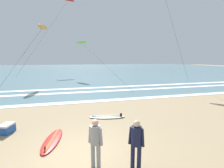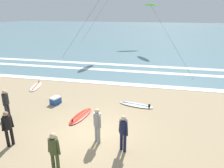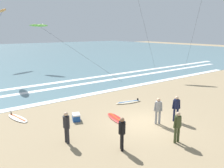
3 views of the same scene
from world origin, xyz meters
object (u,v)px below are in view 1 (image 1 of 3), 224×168
object	(u,v)px
kite_lime_high_right	(82,43)
kite_orange_mid_center	(43,28)
surfboard_near_water	(52,140)
kite_red_far_left	(68,0)
surfer_background_far	(136,141)
surfer_foreground_main	(95,139)
surfboard_foreground_flat	(107,117)
cooler_box	(7,128)

from	to	relation	value
kite_lime_high_right	kite_orange_mid_center	xyz separation A→B (m)	(-5.20, -4.39, 1.37)
surfboard_near_water	kite_lime_high_right	xyz separation A→B (m)	(2.49, 20.68, 6.05)
kite_red_far_left	surfboard_near_water	bearing A→B (deg)	-90.52
surfer_background_far	surfer_foreground_main	bearing A→B (deg)	162.80
surfboard_foreground_flat	kite_lime_high_right	world-z (taller)	kite_lime_high_right
surfer_background_far	kite_red_far_left	xyz separation A→B (m)	(-2.40, 37.89, 16.53)
surfer_foreground_main	kite_orange_mid_center	world-z (taller)	kite_orange_mid_center
surfer_foreground_main	cooler_box	world-z (taller)	surfer_foreground_main
surfboard_foreground_flat	kite_lime_high_right	bearing A→B (deg)	90.91
surfboard_near_water	kite_red_far_left	world-z (taller)	kite_red_far_left
surfboard_foreground_flat	kite_lime_high_right	distance (m)	19.57
surfer_background_far	kite_lime_high_right	xyz separation A→B (m)	(-0.24, 23.08, 5.14)
kite_orange_mid_center	surfer_background_far	bearing A→B (deg)	-73.77
surfboard_foreground_flat	kite_lime_high_right	size ratio (longest dim) A/B	0.15
kite_lime_high_right	kite_orange_mid_center	size ratio (longest dim) A/B	1.85
surfer_background_far	surfboard_foreground_flat	xyz separation A→B (m)	(0.06, 4.47, -0.91)
surfboard_near_water	kite_orange_mid_center	world-z (taller)	kite_orange_mid_center
surfer_foreground_main	kite_orange_mid_center	bearing A→B (deg)	103.06
kite_red_far_left	cooler_box	distance (m)	38.39
surfer_background_far	surfboard_foreground_flat	world-z (taller)	surfer_background_far
surfboard_near_water	kite_orange_mid_center	size ratio (longest dim) A/B	0.28
surfer_background_far	kite_lime_high_right	bearing A→B (deg)	90.60
surfboard_near_water	cooler_box	size ratio (longest dim) A/B	2.98
cooler_box	surfer_background_far	bearing A→B (deg)	-37.29
kite_lime_high_right	kite_red_far_left	bearing A→B (deg)	98.31
kite_orange_mid_center	cooler_box	world-z (taller)	kite_orange_mid_center
kite_red_far_left	kite_orange_mid_center	bearing A→B (deg)	-98.98
kite_orange_mid_center	kite_red_far_left	distance (m)	21.87
surfer_background_far	surfer_foreground_main	distance (m)	1.24
surfer_foreground_main	kite_lime_high_right	bearing A→B (deg)	87.61
surfboard_near_water	surfboard_foreground_flat	distance (m)	3.47
surfer_foreground_main	kite_lime_high_right	size ratio (longest dim) A/B	0.11
kite_lime_high_right	cooler_box	world-z (taller)	kite_lime_high_right
cooler_box	surfboard_near_water	bearing A→B (deg)	-31.39
surfboard_near_water	kite_orange_mid_center	distance (m)	18.10
kite_red_far_left	cooler_box	bearing A→B (deg)	-94.08
surfboard_foreground_flat	surfer_foreground_main	bearing A→B (deg)	-106.89
surfboard_foreground_flat	kite_lime_high_right	xyz separation A→B (m)	(-0.30, 18.61, 6.05)
surfboard_near_water	kite_lime_high_right	size ratio (longest dim) A/B	0.15
surfboard_foreground_flat	kite_orange_mid_center	world-z (taller)	kite_orange_mid_center
surfboard_foreground_flat	kite_orange_mid_center	bearing A→B (deg)	111.13
kite_orange_mid_center	surfboard_foreground_flat	bearing A→B (deg)	-68.87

